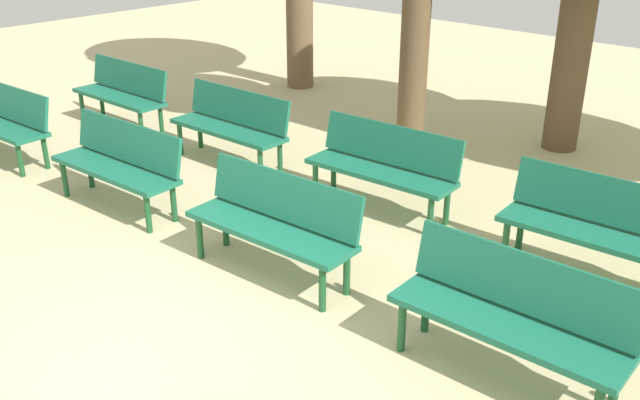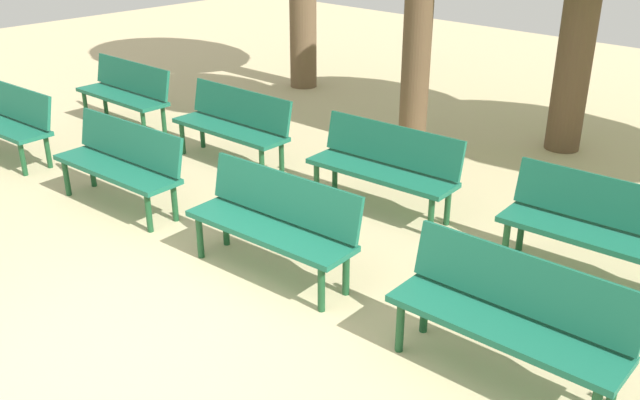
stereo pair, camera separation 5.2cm
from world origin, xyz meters
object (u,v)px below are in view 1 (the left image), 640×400
(bench_r0_c0, at_px, (3,118))
(bench_r0_c2, at_px, (275,219))
(bench_r1_c0, at_px, (123,91))
(bench_r1_c1, at_px, (232,122))
(bench_r1_c2, at_px, (384,163))
(bench_r0_c3, at_px, (512,312))
(bench_r1_c3, at_px, (600,224))
(bench_r0_c1, at_px, (120,161))

(bench_r0_c0, bearing_deg, bench_r0_c2, -0.45)
(bench_r1_c0, bearing_deg, bench_r0_c2, -19.12)
(bench_r0_c2, distance_m, bench_r1_c0, 4.68)
(bench_r0_c2, bearing_deg, bench_r1_c1, 142.57)
(bench_r0_c2, height_order, bench_r1_c2, same)
(bench_r0_c3, relative_size, bench_r1_c1, 1.00)
(bench_r0_c3, bearing_deg, bench_r1_c3, 91.31)
(bench_r1_c1, bearing_deg, bench_r0_c1, -87.72)
(bench_r0_c1, relative_size, bench_r0_c3, 1.01)
(bench_r1_c0, bearing_deg, bench_r0_c1, -35.17)
(bench_r0_c0, height_order, bench_r1_c2, same)
(bench_r1_c2, bearing_deg, bench_r1_c1, 179.70)
(bench_r0_c0, xyz_separation_m, bench_r0_c3, (6.62, 0.37, 0.00))
(bench_r0_c2, xyz_separation_m, bench_r1_c1, (-2.30, 1.50, 0.00))
(bench_r0_c0, height_order, bench_r1_c3, same)
(bench_r0_c3, relative_size, bench_r1_c3, 0.99)
(bench_r0_c3, xyz_separation_m, bench_r1_c0, (-6.64, 1.31, 0.00))
(bench_r1_c0, relative_size, bench_r1_c3, 0.99)
(bench_r0_c0, distance_m, bench_r0_c3, 6.63)
(bench_r0_c0, distance_m, bench_r1_c0, 1.68)
(bench_r1_c0, bearing_deg, bench_r0_c0, -91.06)
(bench_r1_c0, xyz_separation_m, bench_r1_c3, (6.52, 0.38, 0.00))
(bench_r1_c1, distance_m, bench_r1_c2, 2.17)
(bench_r0_c3, bearing_deg, bench_r0_c1, -179.91)
(bench_r1_c0, height_order, bench_r1_c1, same)
(bench_r0_c1, distance_m, bench_r1_c1, 1.62)
(bench_r1_c2, height_order, bench_r1_c3, same)
(bench_r0_c0, relative_size, bench_r1_c0, 1.01)
(bench_r1_c2, bearing_deg, bench_r0_c2, -90.01)
(bench_r0_c1, height_order, bench_r1_c2, same)
(bench_r0_c2, relative_size, bench_r0_c3, 1.01)
(bench_r1_c2, bearing_deg, bench_r1_c3, -1.45)
(bench_r0_c2, bearing_deg, bench_r1_c2, 90.25)
(bench_r0_c2, height_order, bench_r1_c3, same)
(bench_r1_c0, relative_size, bench_r1_c2, 0.99)
(bench_r1_c0, distance_m, bench_r1_c3, 6.53)
(bench_r0_c0, bearing_deg, bench_r1_c0, 86.57)
(bench_r0_c1, relative_size, bench_r1_c1, 1.01)
(bench_r0_c0, relative_size, bench_r0_c2, 1.00)
(bench_r0_c2, xyz_separation_m, bench_r1_c3, (2.05, 1.78, 0.00))
(bench_r1_c3, bearing_deg, bench_r0_c0, -166.74)
(bench_r0_c2, height_order, bench_r0_c3, same)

